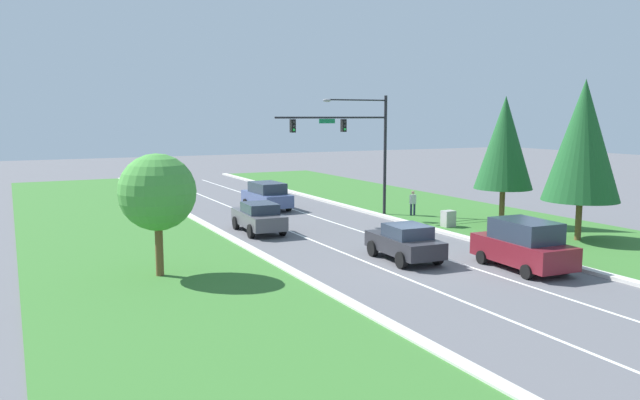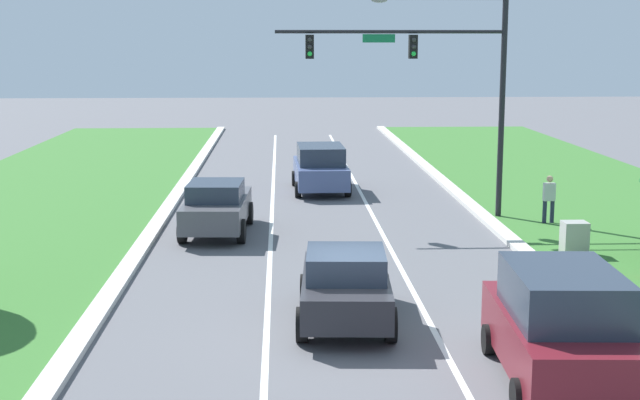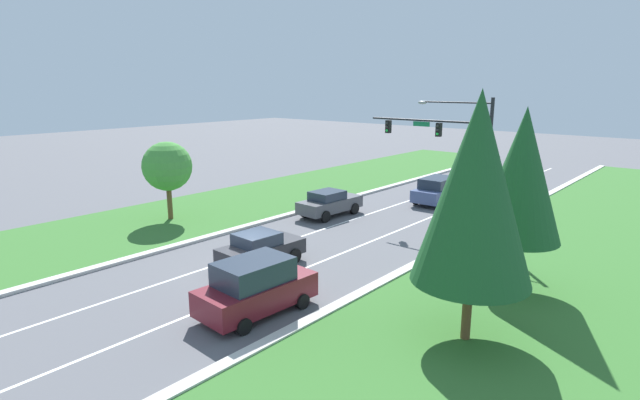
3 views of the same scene
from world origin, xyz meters
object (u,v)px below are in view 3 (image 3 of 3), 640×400
at_px(graphite_sedan, 329,203).
at_px(conifer_near_right_tree, 522,175).
at_px(utility_cabinet, 451,256).
at_px(conifer_far_right_tree, 476,189).
at_px(fire_hydrant, 444,282).
at_px(pedestrian, 499,230).
at_px(oak_near_left_tree, 167,167).
at_px(charcoal_sedan, 260,249).
at_px(slate_blue_suv, 438,190).
at_px(traffic_signal_mast, 452,143).
at_px(burgundy_suv, 256,287).

xyz_separation_m(graphite_sedan, conifer_near_right_tree, (13.75, -4.53, 4.08)).
distance_m(utility_cabinet, conifer_far_right_tree, 8.64).
distance_m(graphite_sedan, fire_hydrant, 13.17).
relative_size(pedestrian, fire_hydrant, 2.41).
height_order(utility_cabinet, oak_near_left_tree, oak_near_left_tree).
relative_size(graphite_sedan, pedestrian, 2.82).
xyz_separation_m(fire_hydrant, conifer_near_right_tree, (2.22, 1.81, 4.63)).
distance_m(graphite_sedan, pedestrian, 11.12).
height_order(charcoal_sedan, oak_near_left_tree, oak_near_left_tree).
relative_size(charcoal_sedan, fire_hydrant, 6.17).
xyz_separation_m(pedestrian, conifer_far_right_tree, (3.01, -10.69, 4.35)).
xyz_separation_m(slate_blue_suv, conifer_far_right_tree, (10.39, -17.91, 4.30)).
bearing_deg(slate_blue_suv, conifer_far_right_tree, -61.44).
bearing_deg(charcoal_sedan, utility_cabinet, 42.86).
relative_size(traffic_signal_mast, slate_blue_suv, 1.64).
bearing_deg(oak_near_left_tree, conifer_far_right_tree, -6.40).
height_order(traffic_signal_mast, utility_cabinet, traffic_signal_mast).
xyz_separation_m(pedestrian, conifer_near_right_tree, (2.66, -5.37, 4.03)).
bearing_deg(burgundy_suv, pedestrian, 77.19).
height_order(burgundy_suv, conifer_near_right_tree, conifer_near_right_tree).
xyz_separation_m(traffic_signal_mast, pedestrian, (3.65, -1.26, -4.31)).
bearing_deg(pedestrian, burgundy_suv, 72.79).
distance_m(graphite_sedan, oak_near_left_tree, 10.67).
xyz_separation_m(burgundy_suv, fire_hydrant, (4.42, 6.70, -0.72)).
height_order(utility_cabinet, conifer_far_right_tree, conifer_far_right_tree).
xyz_separation_m(traffic_signal_mast, conifer_near_right_tree, (6.31, -6.64, -0.28)).
height_order(traffic_signal_mast, slate_blue_suv, traffic_signal_mast).
bearing_deg(oak_near_left_tree, graphite_sedan, 46.13).
relative_size(burgundy_suv, oak_near_left_tree, 0.93).
relative_size(burgundy_suv, charcoal_sedan, 1.09).
height_order(graphite_sedan, conifer_near_right_tree, conifer_near_right_tree).
bearing_deg(traffic_signal_mast, fire_hydrant, -64.19).
height_order(slate_blue_suv, graphite_sedan, slate_blue_suv).
bearing_deg(conifer_far_right_tree, fire_hydrant, 126.26).
distance_m(slate_blue_suv, oak_near_left_tree, 19.12).
height_order(graphite_sedan, oak_near_left_tree, oak_near_left_tree).
bearing_deg(charcoal_sedan, conifer_near_right_tree, 28.72).
distance_m(fire_hydrant, oak_near_left_tree, 18.99).
bearing_deg(conifer_near_right_tree, oak_near_left_tree, -172.03).
distance_m(traffic_signal_mast, fire_hydrant, 10.59).
height_order(graphite_sedan, charcoal_sedan, graphite_sedan).
height_order(traffic_signal_mast, fire_hydrant, traffic_signal_mast).
xyz_separation_m(conifer_near_right_tree, conifer_far_right_tree, (0.35, -5.31, 0.31)).
bearing_deg(graphite_sedan, charcoal_sedan, -67.04).
bearing_deg(conifer_near_right_tree, graphite_sedan, 161.76).
xyz_separation_m(charcoal_sedan, oak_near_left_tree, (-10.64, 1.98, 2.63)).
height_order(graphite_sedan, fire_hydrant, graphite_sedan).
bearing_deg(charcoal_sedan, slate_blue_suv, 92.44).
xyz_separation_m(burgundy_suv, graphite_sedan, (-7.11, 13.04, -0.18)).
relative_size(traffic_signal_mast, graphite_sedan, 1.66).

